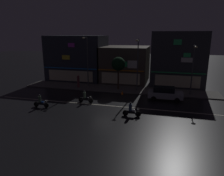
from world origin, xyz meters
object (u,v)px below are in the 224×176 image
parked_car_near_kerb (165,93)px  traffic_cone (122,92)px  motorcycle_lead (41,102)px  streetlamp_mid (138,61)px  streetlamp_west (87,58)px  pedestrian_on_sidewalk (78,81)px  streetlamp_east (193,66)px  motorcycle_following (131,110)px  motorcycle_opposite_lane (85,98)px

parked_car_near_kerb → traffic_cone: bearing=169.3°
parked_car_near_kerb → motorcycle_lead: (-13.75, -6.51, -0.24)m
streetlamp_mid → traffic_cone: 4.90m
streetlamp_west → pedestrian_on_sidewalk: streetlamp_west is taller
parked_car_near_kerb → motorcycle_lead: bearing=-154.7°
streetlamp_east → pedestrian_on_sidewalk: 16.75m
motorcycle_lead → traffic_cone: motorcycle_lead is taller
streetlamp_west → motorcycle_lead: size_ratio=4.03×
streetlamp_west → motorcycle_following: (8.69, -10.36, -3.99)m
streetlamp_west → motorcycle_opposite_lane: (2.52, -7.40, -3.99)m
streetlamp_east → motorcycle_lead: 19.83m
streetlamp_east → pedestrian_on_sidewalk: bearing=-179.7°
motorcycle_following → motorcycle_lead: bearing=-1.3°
pedestrian_on_sidewalk → motorcycle_following: bearing=50.6°
streetlamp_east → traffic_cone: size_ratio=12.03×
streetlamp_east → pedestrian_on_sidewalk: size_ratio=3.34×
parked_car_near_kerb → motorcycle_following: (-3.24, -6.63, -0.24)m
motorcycle_following → streetlamp_west: bearing=-50.7°
motorcycle_lead → motorcycle_following: same height
motorcycle_opposite_lane → traffic_cone: 5.99m
motorcycle_following → motorcycle_opposite_lane: (-6.17, 2.96, 0.00)m
motorcycle_following → motorcycle_opposite_lane: size_ratio=1.00×
motorcycle_lead → pedestrian_on_sidewalk: bearing=-92.4°
streetlamp_east → motorcycle_following: bearing=-124.8°
streetlamp_east → motorcycle_lead: size_ratio=3.48×
motorcycle_lead → motorcycle_following: bearing=-179.1°
motorcycle_following → streetlamp_mid: bearing=-86.0°
streetlamp_west → streetlamp_mid: bearing=-6.2°
streetlamp_east → motorcycle_lead: streetlamp_east is taller
streetlamp_mid → traffic_cone: (-1.77, -1.79, -4.21)m
pedestrian_on_sidewalk → motorcycle_opposite_lane: pedestrian_on_sidewalk is taller
streetlamp_east → pedestrian_on_sidewalk: streetlamp_east is taller
motorcycle_following → traffic_cone: motorcycle_following is taller
streetlamp_mid → streetlamp_west: bearing=173.8°
traffic_cone → streetlamp_mid: bearing=45.3°
streetlamp_mid → pedestrian_on_sidewalk: 9.70m
streetlamp_mid → motorcycle_lead: 14.06m
streetlamp_west → streetlamp_east: bearing=-3.2°
streetlamp_east → motorcycle_opposite_lane: (-12.77, -6.56, -3.45)m
parked_car_near_kerb → motorcycle_lead: size_ratio=2.26×
motorcycle_lead → traffic_cone: 11.01m
motorcycle_opposite_lane → traffic_cone: motorcycle_opposite_lane is taller
motorcycle_opposite_lane → traffic_cone: size_ratio=3.45×
streetlamp_west → parked_car_near_kerb: (11.93, -3.74, -3.75)m
streetlamp_west → pedestrian_on_sidewalk: size_ratio=3.86×
streetlamp_mid → parked_car_near_kerb: bearing=-35.6°
parked_car_near_kerb → pedestrian_on_sidewalk: bearing=167.9°
parked_car_near_kerb → streetlamp_mid: bearing=144.4°
streetlamp_mid → motorcycle_opposite_lane: (-5.38, -6.55, -3.85)m
streetlamp_west → streetlamp_east: size_ratio=1.16×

